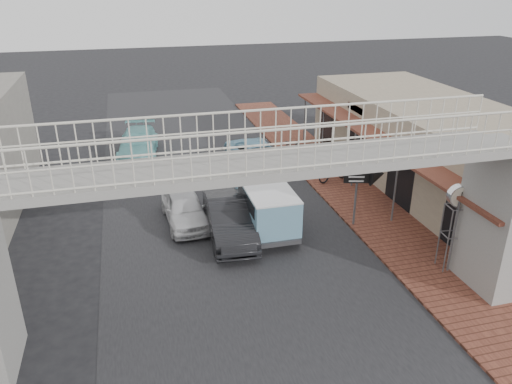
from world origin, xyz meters
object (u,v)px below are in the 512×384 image
angkot_van (266,203)px  motorcycle_far (291,149)px  dark_sedan (229,219)px  arrow_sign (375,174)px  angkot_far (138,143)px  motorcycle_near (334,171)px  angkot_curb (253,151)px  street_clock (458,200)px  white_hatchback (184,208)px

angkot_van → motorcycle_far: (3.75, 8.03, -0.69)m
dark_sedan → arrow_sign: size_ratio=1.71×
angkot_far → motorcycle_near: bearing=-28.9°
angkot_curb → arrow_sign: (2.82, -8.63, 1.65)m
motorcycle_near → street_clock: 8.92m
angkot_far → angkot_curb: bearing=-18.8°
angkot_van → white_hatchback: bearing=153.3°
angkot_curb → dark_sedan: bearing=65.4°
dark_sedan → angkot_curb: bearing=72.3°
angkot_far → motorcycle_near: 11.45m
white_hatchback → arrow_sign: arrow_sign is taller
motorcycle_near → motorcycle_far: motorcycle_near is taller
motorcycle_near → white_hatchback: bearing=88.4°
angkot_far → motorcycle_near: angkot_far is taller
dark_sedan → white_hatchback: bearing=136.0°
street_clock → white_hatchback: bearing=150.7°
motorcycle_near → street_clock: size_ratio=0.60×
motorcycle_far → dark_sedan: bearing=153.7°
white_hatchback → arrow_sign: (7.44, -2.38, 1.67)m
angkot_far → angkot_van: bearing=-60.2°
dark_sedan → street_clock: bearing=-29.0°
angkot_far → street_clock: bearing=-50.1°
dark_sedan → angkot_van: bearing=7.1°
arrow_sign → white_hatchback: bearing=177.5°
motorcycle_far → street_clock: bearing=-165.6°
white_hatchback → angkot_far: (-1.49, 9.15, 0.07)m
white_hatchback → angkot_van: bearing=-29.9°
motorcycle_near → arrow_sign: bearing=155.9°
dark_sedan → angkot_far: 11.29m
white_hatchback → motorcycle_far: bearing=40.2°
angkot_curb → angkot_far: angkot_far is taller
dark_sedan → motorcycle_near: size_ratio=2.51×
white_hatchback → angkot_curb: size_ratio=0.79×
motorcycle_far → arrow_sign: (0.55, -8.81, 1.77)m
angkot_far → arrow_sign: 14.67m
street_clock → angkot_van: bearing=146.5°
angkot_curb → motorcycle_far: bearing=-179.4°
angkot_van → arrow_sign: (4.30, -0.77, 1.09)m
angkot_far → street_clock: 18.38m
angkot_far → white_hatchback: bearing=-74.2°
angkot_far → arrow_sign: arrow_sign is taller
angkot_far → motorcycle_near: (9.33, -6.63, -0.15)m
dark_sedan → angkot_far: size_ratio=0.92×
dark_sedan → motorcycle_far: dark_sedan is taller
white_hatchback → angkot_curb: angkot_curb is taller
angkot_van → motorcycle_far: 8.89m
dark_sedan → angkot_curb: (3.04, 7.96, -0.09)m
angkot_curb → angkot_van: size_ratio=1.24×
motorcycle_far → white_hatchback: bearing=139.8°
dark_sedan → motorcycle_near: (6.26, 4.23, -0.19)m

